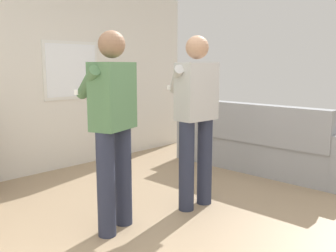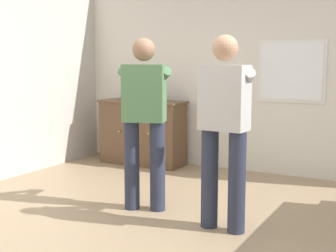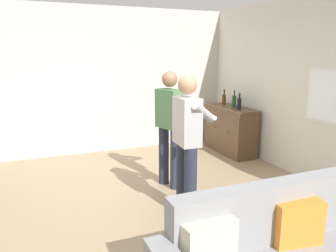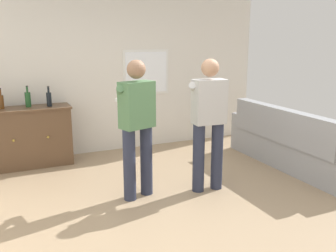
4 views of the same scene
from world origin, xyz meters
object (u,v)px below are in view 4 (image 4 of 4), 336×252
Objects in this scene: sideboard_cabinet at (30,137)px; bottle_liquor_amber at (28,99)px; bottle_spirits_clear at (49,99)px; person_standing_right at (208,119)px; bottle_wine_green at (1,101)px; person_standing_left at (137,123)px; couch at (289,145)px.

bottle_liquor_amber reaches higher than sideboard_cabinet.
person_standing_right is at bearing -47.98° from bottle_spirits_clear.
person_standing_left is at bearing -51.05° from bottle_wine_green.
sideboard_cabinet is at bearing -7.99° from bottle_wine_green.
person_standing_right is (2.00, -1.91, 0.48)m from sideboard_cabinet.
person_standing_left is (1.11, -1.75, 0.48)m from sideboard_cabinet.
couch is 1.46× the size of person_standing_left.
person_standing_left is at bearing -65.22° from bottle_spirits_clear.
bottle_wine_green is 0.95× the size of bottle_liquor_amber.
bottle_wine_green is at bearing 156.19° from couch.
sideboard_cabinet is 0.74× the size of person_standing_left.
sideboard_cabinet is 0.57m from bottle_liquor_amber.
sideboard_cabinet is at bearing 173.00° from bottle_spirits_clear.
couch is at bearing -25.94° from bottle_liquor_amber.
person_standing_left is (0.79, -1.71, -0.09)m from bottle_spirits_clear.
bottle_wine_green reaches higher than sideboard_cabinet.
couch is 3.93m from sideboard_cabinet.
bottle_liquor_amber is (0.02, 0.05, 0.57)m from sideboard_cabinet.
person_standing_left reaches higher than bottle_spirits_clear.
sideboard_cabinet is at bearing 136.35° from person_standing_right.
person_standing_left reaches higher than sideboard_cabinet.
couch is at bearing -25.21° from sideboard_cabinet.
person_standing_left is at bearing -178.19° from couch.
person_standing_left reaches higher than bottle_wine_green.
person_standing_left is (1.08, -1.80, -0.09)m from bottle_liquor_amber.
person_standing_left is 1.00× the size of person_standing_right.
sideboard_cabinet is 0.74× the size of person_standing_right.
couch is 7.66× the size of bottle_liquor_amber.
bottle_spirits_clear is at bearing 114.78° from person_standing_left.
bottle_liquor_amber is 0.31m from bottle_spirits_clear.
bottle_spirits_clear reaches higher than couch.
person_standing_left is at bearing -57.73° from sideboard_cabinet.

